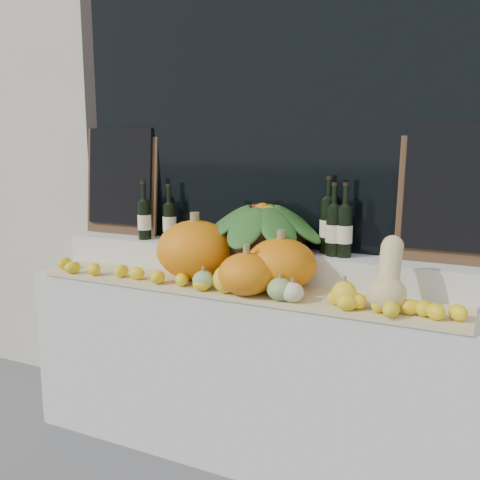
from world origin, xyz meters
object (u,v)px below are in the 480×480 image
Objects in this scene: butternut_squash at (388,281)px; wine_bottle_tall at (328,225)px; produce_bowl at (262,226)px; pumpkin_left at (195,250)px; pumpkin_right at (281,264)px.

wine_bottle_tall reaches higher than butternut_squash.
produce_bowl is 1.77× the size of wine_bottle_tall.
pumpkin_left is 0.97m from butternut_squash.
butternut_squash is (0.50, -0.09, -0.00)m from pumpkin_right.
butternut_squash is 0.79× the size of wine_bottle_tall.
produce_bowl is (-0.69, 0.31, 0.13)m from butternut_squash.
produce_bowl is at bearing -169.40° from wine_bottle_tall.
pumpkin_left is 0.46m from pumpkin_right.
butternut_squash is 0.45× the size of produce_bowl.
pumpkin_left is at bearing 179.53° from pumpkin_right.
butternut_squash is at bearing -24.07° from produce_bowl.
pumpkin_left is at bearing -155.33° from wine_bottle_tall.
pumpkin_left is 1.29× the size of butternut_squash.
pumpkin_right is 0.49× the size of produce_bowl.
pumpkin_right is 0.51m from butternut_squash.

